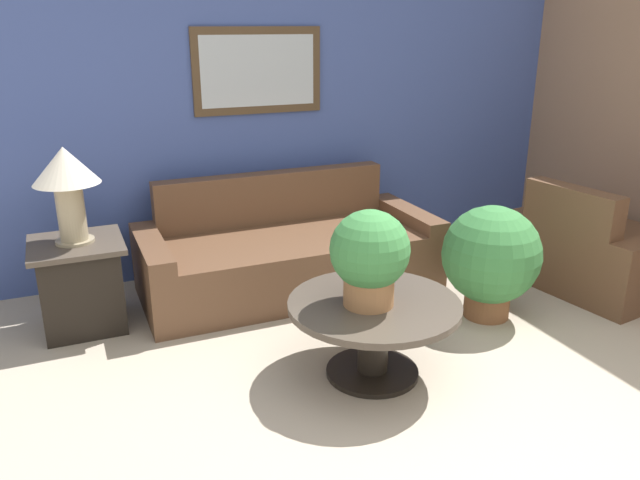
% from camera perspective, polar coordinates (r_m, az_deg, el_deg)
% --- Properties ---
extents(ground_plane, '(20.00, 20.00, 0.00)m').
position_cam_1_polar(ground_plane, '(3.19, 19.05, -20.01)').
color(ground_plane, tan).
extents(wall_back, '(7.07, 0.09, 2.60)m').
position_cam_1_polar(wall_back, '(5.24, -2.97, 12.03)').
color(wall_back, '#42569E').
rests_on(wall_back, ground_plane).
extents(couch_main, '(2.24, 0.96, 0.84)m').
position_cam_1_polar(couch_main, '(4.83, -2.94, -1.27)').
color(couch_main, brown).
rests_on(couch_main, ground_plane).
extents(armchair, '(1.09, 1.24, 0.84)m').
position_cam_1_polar(armchair, '(5.31, 23.91, -1.03)').
color(armchair, brown).
rests_on(armchair, ground_plane).
extents(coffee_table, '(0.99, 0.99, 0.47)m').
position_cam_1_polar(coffee_table, '(3.62, 4.93, -7.48)').
color(coffee_table, black).
rests_on(coffee_table, ground_plane).
extents(side_table, '(0.59, 0.59, 0.61)m').
position_cam_1_polar(side_table, '(4.48, -21.01, -3.77)').
color(side_table, black).
rests_on(side_table, ground_plane).
extents(table_lamp, '(0.42, 0.42, 0.63)m').
position_cam_1_polar(table_lamp, '(4.26, -22.17, 5.34)').
color(table_lamp, tan).
rests_on(table_lamp, side_table).
extents(potted_plant_on_table, '(0.44, 0.44, 0.55)m').
position_cam_1_polar(potted_plant_on_table, '(3.42, 4.56, -1.39)').
color(potted_plant_on_table, '#9E6B42').
rests_on(potted_plant_on_table, coffee_table).
extents(potted_plant_floor, '(0.68, 0.68, 0.80)m').
position_cam_1_polar(potted_plant_floor, '(4.44, 15.36, -1.55)').
color(potted_plant_floor, brown).
rests_on(potted_plant_floor, ground_plane).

